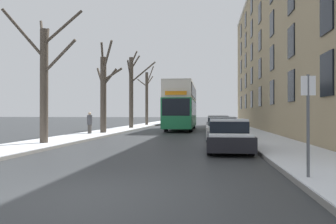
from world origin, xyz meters
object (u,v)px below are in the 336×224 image
object	(u,v)px
oncoming_van	(171,116)
pedestrian_left_sidewalk	(90,123)
parked_car_2	(218,125)
parked_car_3	(216,124)
bare_tree_left_0	(45,77)
parked_car_1	(222,129)
street_sign_post	(308,121)
bare_tree_left_3	(147,97)
bare_tree_left_1	(104,91)
double_decker_bus	(181,104)
parked_car_0	(228,137)
bare_tree_left_2	(132,89)

from	to	relation	value
oncoming_van	pedestrian_left_sidewalk	size ratio (longest dim) A/B	3.07
parked_car_2	parked_car_3	xyz separation A→B (m)	(0.00, 5.63, -0.01)
bare_tree_left_0	parked_car_1	bearing A→B (deg)	26.96
oncoming_van	street_sign_post	xyz separation A→B (m)	(7.47, -39.39, 0.07)
parked_car_2	bare_tree_left_3	bearing A→B (deg)	118.43
bare_tree_left_1	parked_car_2	distance (m)	9.35
parked_car_1	parked_car_2	xyz separation A→B (m)	(0.00, 6.26, 0.01)
street_sign_post	parked_car_3	bearing A→B (deg)	93.29
double_decker_bus	parked_car_2	xyz separation A→B (m)	(3.41, -6.06, -1.87)
bare_tree_left_1	parked_car_0	distance (m)	13.85
bare_tree_left_0	parked_car_3	size ratio (longest dim) A/B	1.69
parked_car_0	parked_car_1	world-z (taller)	parked_car_1
parked_car_2	parked_car_1	bearing A→B (deg)	-90.00
bare_tree_left_0	bare_tree_left_3	size ratio (longest dim) A/B	0.85
bare_tree_left_3	bare_tree_left_0	bearing A→B (deg)	-90.27
bare_tree_left_1	pedestrian_left_sidewalk	xyz separation A→B (m)	(-0.65, -1.26, -2.42)
bare_tree_left_0	parked_car_0	world-z (taller)	bare_tree_left_0
parked_car_3	street_sign_post	distance (m)	24.18
parked_car_0	pedestrian_left_sidewalk	size ratio (longest dim) A/B	2.41
bare_tree_left_2	parked_car_0	size ratio (longest dim) A/B	1.91
bare_tree_left_1	bare_tree_left_2	bearing A→B (deg)	89.37
parked_car_1	oncoming_van	distance (m)	27.84
bare_tree_left_1	parked_car_2	xyz separation A→B (m)	(8.75, 1.88, -2.70)
parked_car_1	oncoming_van	size ratio (longest dim) A/B	0.86
bare_tree_left_2	parked_car_1	world-z (taller)	bare_tree_left_2
parked_car_2	oncoming_van	size ratio (longest dim) A/B	0.78
bare_tree_left_2	pedestrian_left_sidewalk	xyz separation A→B (m)	(-0.75, -10.19, -3.21)
bare_tree_left_3	parked_car_2	bearing A→B (deg)	-61.57
double_decker_bus	street_sign_post	distance (m)	25.05
parked_car_1	pedestrian_left_sidewalk	size ratio (longest dim) A/B	2.63
street_sign_post	double_decker_bus	bearing A→B (deg)	101.06
oncoming_van	parked_car_3	bearing A→B (deg)	-68.29
oncoming_van	double_decker_bus	bearing A→B (deg)	-79.82
double_decker_bus	pedestrian_left_sidewalk	world-z (taller)	double_decker_bus
bare_tree_left_3	street_sign_post	xyz separation A→B (m)	(10.15, -34.69, -2.39)
pedestrian_left_sidewalk	bare_tree_left_0	bearing A→B (deg)	-53.64
bare_tree_left_0	parked_car_2	distance (m)	14.25
bare_tree_left_0	parked_car_0	bearing A→B (deg)	-9.41
parked_car_0	parked_car_3	world-z (taller)	parked_car_3
bare_tree_left_1	pedestrian_left_sidewalk	world-z (taller)	bare_tree_left_1
double_decker_bus	street_sign_post	bearing A→B (deg)	-78.94
bare_tree_left_3	parked_car_3	bearing A→B (deg)	-50.32
bare_tree_left_2	parked_car_1	distance (m)	16.25
double_decker_bus	bare_tree_left_1	bearing A→B (deg)	-123.88
double_decker_bus	street_sign_post	xyz separation A→B (m)	(4.80, -24.56, -1.12)
double_decker_bus	oncoming_van	size ratio (longest dim) A/B	2.17
parked_car_0	parked_car_2	world-z (taller)	parked_car_2
street_sign_post	parked_car_2	bearing A→B (deg)	94.29
bare_tree_left_0	bare_tree_left_1	world-z (taller)	bare_tree_left_1
parked_car_0	parked_car_3	size ratio (longest dim) A/B	1.02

